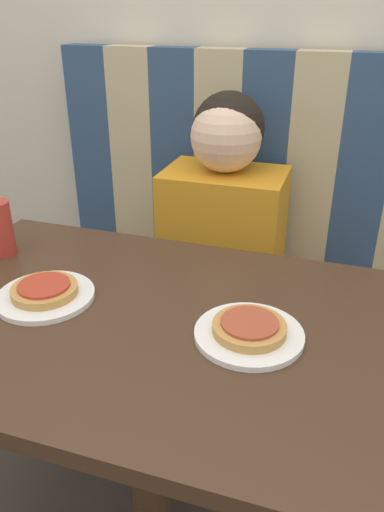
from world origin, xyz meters
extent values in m
cube|color=#382319|center=(0.00, 0.65, 0.22)|extent=(1.28, 0.53, 0.44)
cube|color=navy|center=(-0.56, 0.87, 0.80)|extent=(0.16, 0.08, 0.72)
cube|color=tan|center=(-0.40, 0.87, 0.80)|extent=(0.16, 0.08, 0.72)
cube|color=navy|center=(-0.24, 0.87, 0.80)|extent=(0.16, 0.08, 0.72)
cube|color=tan|center=(-0.08, 0.87, 0.80)|extent=(0.16, 0.08, 0.72)
cube|color=navy|center=(0.08, 0.87, 0.80)|extent=(0.16, 0.08, 0.72)
cube|color=tan|center=(0.24, 0.87, 0.80)|extent=(0.16, 0.08, 0.72)
cube|color=navy|center=(0.40, 0.87, 0.80)|extent=(0.16, 0.08, 0.72)
cube|color=#422B1C|center=(0.00, 0.00, 0.70)|extent=(1.08, 0.71, 0.03)
cylinder|color=#422B1C|center=(0.00, 0.00, 0.34)|extent=(0.10, 0.10, 0.68)
cube|color=orange|center=(0.00, 0.65, 0.63)|extent=(0.37, 0.26, 0.39)
sphere|color=beige|center=(0.00, 0.65, 0.93)|extent=(0.21, 0.21, 0.21)
sphere|color=black|center=(0.00, 0.67, 0.95)|extent=(0.22, 0.22, 0.22)
cylinder|color=white|center=(-0.22, -0.01, 0.72)|extent=(0.21, 0.21, 0.01)
cylinder|color=white|center=(0.22, -0.01, 0.72)|extent=(0.21, 0.21, 0.01)
cylinder|color=#C68E47|center=(-0.22, -0.01, 0.73)|extent=(0.14, 0.14, 0.02)
cylinder|color=#B73823|center=(-0.22, -0.01, 0.75)|extent=(0.11, 0.11, 0.01)
cylinder|color=#C68E47|center=(0.22, -0.01, 0.73)|extent=(0.14, 0.14, 0.02)
cylinder|color=#AD472D|center=(0.22, -0.01, 0.75)|extent=(0.11, 0.11, 0.01)
camera|label=1|loc=(0.36, -0.78, 1.28)|focal=35.00mm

